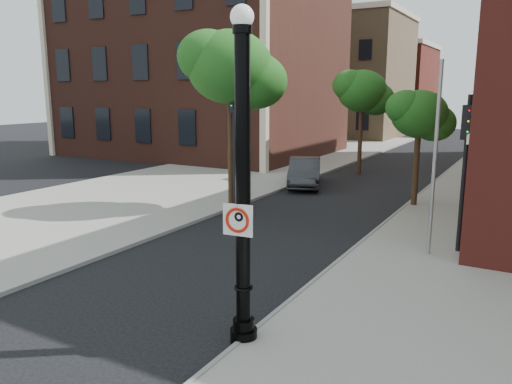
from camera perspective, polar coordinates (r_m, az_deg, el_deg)
The scene contains 16 objects.
ground at distance 11.25m, azimuth -9.69°, elevation -13.53°, with size 120.00×120.00×0.00m, color black.
sidewalk_right at distance 18.43m, azimuth 26.90°, elevation -4.46°, with size 8.00×60.00×0.12m, color gray.
sidewalk_left at distance 30.51m, azimuth -1.46°, elevation 2.68°, with size 10.00×50.00×0.12m, color gray.
curb_edge at distance 18.97m, azimuth 14.93°, elevation -3.12°, with size 0.10×60.00×0.14m, color gray.
victorian_building at distance 39.19m, azimuth -6.00°, elevation 17.31°, with size 18.60×14.60×17.95m.
bg_building_tan_a at distance 55.06m, azimuth 10.14°, elevation 12.64°, with size 12.00×12.00×12.00m, color #8C704C.
bg_building_red at distance 68.39m, azimuth 14.14°, elevation 11.38°, with size 12.00×12.00×10.00m, color maroon.
lamppost at distance 8.99m, azimuth -1.50°, elevation -0.63°, with size 0.52×0.52×6.15m.
no_parking_sign at distance 8.95m, azimuth -2.09°, elevation -3.20°, with size 0.59×0.11×0.59m.
parked_car at distance 25.21m, azimuth 5.58°, elevation 2.28°, with size 1.52×4.35×1.43m, color #2D2E32.
traffic_signal_left at distance 19.30m, azimuth -2.49°, elevation 8.15°, with size 0.41×0.47×5.35m.
traffic_signal_right at distance 15.29m, azimuth 22.91°, elevation 4.56°, with size 0.36×0.41×4.63m.
utility_pole at distance 14.75m, azimuth 19.74°, elevation 3.24°, with size 0.11×0.11×5.56m, color #999999.
street_tree_a at distance 19.68m, azimuth -2.79°, elevation 13.87°, with size 3.90×3.52×7.02m.
street_tree_b at distance 29.06m, azimuth 12.13°, elevation 11.09°, with size 3.27×2.96×5.89m.
street_tree_c at distance 21.17m, azimuth 18.27°, elevation 8.31°, with size 2.65×2.39×4.77m.
Camera 1 is at (6.56, -7.82, 4.73)m, focal length 35.00 mm.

